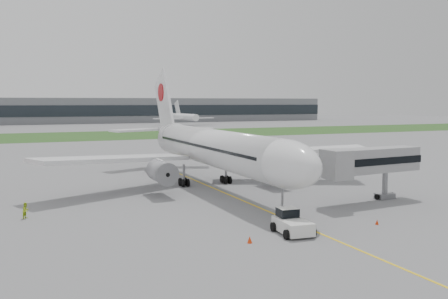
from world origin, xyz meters
name	(u,v)px	position (x,y,z in m)	size (l,w,h in m)	color
ground	(225,193)	(0.00, 0.00, 0.00)	(600.00, 600.00, 0.00)	gray
apron_markings	(241,200)	(0.00, -5.00, 0.00)	(70.00, 70.00, 0.04)	yellow
grass_strip	(90,136)	(0.00, 120.00, 0.01)	(600.00, 50.00, 0.02)	#28521E
terminal_building	(61,111)	(0.00, 229.87, 7.00)	(320.00, 22.30, 14.00)	gray
airliner	(211,146)	(0.00, 4.87, 5.66)	(48.13, 53.95, 17.88)	white
pushback_tug	(291,222)	(-2.32, -20.72, 0.99)	(3.15, 4.39, 2.15)	silver
jet_bridge	(367,162)	(12.87, -12.13, 4.84)	(14.11, 5.18, 6.54)	gray
safety_cone_left	(250,240)	(-7.16, -22.10, 0.30)	(0.44, 0.44, 0.60)	red
safety_cone_right	(377,222)	(6.93, -21.20, 0.25)	(0.36, 0.36, 0.49)	red
ground_crew_near	(295,219)	(-1.00, -19.20, 0.88)	(0.64, 0.42, 1.77)	#B6C320
ground_crew_far	(26,210)	(-24.14, -5.22, 0.82)	(0.80, 0.62, 1.65)	#ADD122
distant_aircraft_right	(184,125)	(55.25, 181.28, 0.00)	(32.00, 28.24, 12.24)	white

